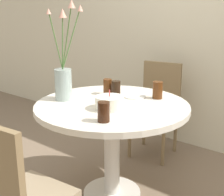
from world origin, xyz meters
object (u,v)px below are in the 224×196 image
at_px(side_plate, 135,96).
at_px(chair_far_back, 157,104).
at_px(birthday_cake, 110,103).
at_px(drink_glass_1, 108,87).
at_px(drink_glass_3, 116,89).
at_px(flower_vase, 64,75).
at_px(drink_glass_0, 104,112).
at_px(drink_glass_2, 158,90).
at_px(chair_right_flank, 15,192).

bearing_deg(side_plate, chair_far_back, 104.58).
relative_size(birthday_cake, drink_glass_1, 1.59).
distance_m(chair_far_back, drink_glass_3, 0.76).
distance_m(flower_vase, drink_glass_0, 0.57).
height_order(side_plate, drink_glass_1, drink_glass_1).
xyz_separation_m(side_plate, drink_glass_1, (-0.21, -0.07, 0.06)).
xyz_separation_m(drink_glass_1, drink_glass_3, (0.08, -0.00, -0.00)).
distance_m(flower_vase, drink_glass_2, 0.70).
relative_size(chair_far_back, drink_glass_3, 7.58).
bearing_deg(drink_glass_3, drink_glass_2, 26.33).
height_order(flower_vase, side_plate, flower_vase).
xyz_separation_m(side_plate, drink_glass_2, (0.16, 0.07, 0.06)).
xyz_separation_m(chair_far_back, drink_glass_1, (-0.05, -0.70, 0.30)).
bearing_deg(drink_glass_3, drink_glass_0, -59.42).
relative_size(flower_vase, drink_glass_3, 6.00).
xyz_separation_m(drink_glass_0, drink_glass_3, (-0.29, 0.49, -0.00)).
bearing_deg(drink_glass_2, chair_right_flank, -95.05).
xyz_separation_m(flower_vase, drink_glass_2, (0.52, 0.45, -0.12)).
xyz_separation_m(chair_right_flank, birthday_cake, (-0.01, 0.77, 0.28)).
bearing_deg(drink_glass_3, flower_vase, -127.03).
height_order(chair_far_back, side_plate, chair_far_back).
bearing_deg(drink_glass_1, drink_glass_2, 20.81).
relative_size(chair_right_flank, drink_glass_0, 7.35).
distance_m(chair_far_back, side_plate, 0.70).
distance_m(flower_vase, drink_glass_1, 0.37).
bearing_deg(drink_glass_1, flower_vase, -115.89).
relative_size(birthday_cake, side_plate, 1.13).
xyz_separation_m(chair_far_back, drink_glass_0, (0.33, -1.19, 0.30)).
bearing_deg(chair_right_flank, birthday_cake, -94.09).
height_order(chair_right_flank, drink_glass_0, chair_right_flank).
xyz_separation_m(chair_far_back, drink_glass_2, (0.32, -0.56, 0.30)).
distance_m(side_plate, drink_glass_2, 0.18).
relative_size(chair_right_flank, birthday_cake, 4.60).
xyz_separation_m(chair_right_flank, flower_vase, (-0.41, 0.74, 0.43)).
bearing_deg(side_plate, drink_glass_1, -161.84).
bearing_deg(drink_glass_2, flower_vase, -138.89).
relative_size(chair_right_flank, drink_glass_3, 7.58).
bearing_deg(drink_glass_3, drink_glass_1, 179.57).
distance_m(chair_right_flank, side_plate, 1.15).
height_order(chair_right_flank, birthday_cake, chair_right_flank).
relative_size(flower_vase, side_plate, 4.13).
bearing_deg(drink_glass_0, birthday_cake, 120.94).
height_order(chair_far_back, drink_glass_0, chair_far_back).
xyz_separation_m(birthday_cake, drink_glass_2, (0.12, 0.42, 0.02)).
relative_size(flower_vase, drink_glass_2, 5.49).
distance_m(birthday_cake, flower_vase, 0.43).
bearing_deg(flower_vase, birthday_cake, 4.62).
height_order(drink_glass_1, drink_glass_2, drink_glass_2).
distance_m(chair_right_flank, drink_glass_0, 0.65).
bearing_deg(chair_right_flank, drink_glass_3, -85.54).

